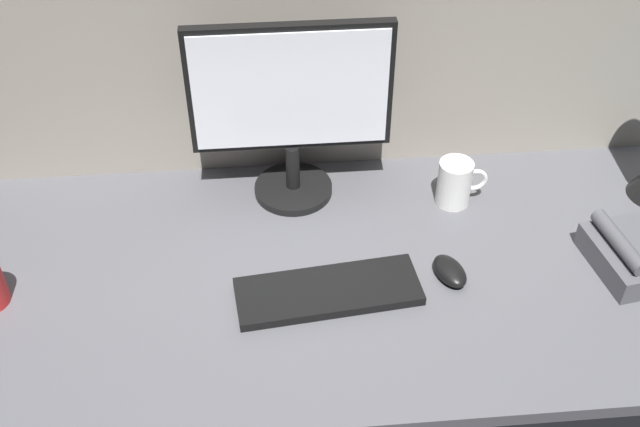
{
  "coord_description": "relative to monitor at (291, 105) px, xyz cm",
  "views": [
    {
      "loc": [
        -17.77,
        -115.95,
        116.06
      ],
      "look_at": [
        -4.69,
        0.0,
        14.0
      ],
      "focal_mm": 43.88,
      "sensor_mm": 36.0,
      "label": 1
    }
  ],
  "objects": [
    {
      "name": "ground_plane",
      "position": [
        11.73,
        -25.13,
        -25.11
      ],
      "size": [
        180.0,
        80.0,
        3.0
      ],
      "primitive_type": "cube",
      "color": "#515156"
    },
    {
      "name": "mouse",
      "position": [
        30.33,
        -31.03,
        -21.91
      ],
      "size": [
        8.26,
        10.85,
        3.4
      ],
      "primitive_type": "ellipsoid",
      "rotation": [
        0.0,
        0.0,
        0.31
      ],
      "color": "black",
      "rests_on": "ground_plane"
    },
    {
      "name": "mug_ceramic_white",
      "position": [
        36.24,
        -7.28,
        -18.11
      ],
      "size": [
        11.43,
        7.72,
        10.94
      ],
      "color": "white",
      "rests_on": "ground_plane"
    },
    {
      "name": "monitor",
      "position": [
        0.0,
        0.0,
        0.0
      ],
      "size": [
        43.69,
        18.0,
        42.4
      ],
      "color": "black",
      "rests_on": "ground_plane"
    },
    {
      "name": "keyboard",
      "position": [
        4.95,
        -33.89,
        -22.61
      ],
      "size": [
        38.17,
        16.85,
        2.0
      ],
      "primitive_type": "cube",
      "rotation": [
        0.0,
        0.0,
        0.11
      ],
      "color": "black",
      "rests_on": "ground_plane"
    },
    {
      "name": "cubicle_wall_back",
      "position": [
        11.73,
        12.37,
        15.67
      ],
      "size": [
        180.0,
        5.0,
        78.57
      ],
      "color": "gray",
      "rests_on": "ground_plane"
    },
    {
      "name": "desk_phone",
      "position": [
        68.89,
        -31.02,
        -20.42
      ],
      "size": [
        19.92,
        21.56,
        8.8
      ],
      "color": "#4C4C51",
      "rests_on": "ground_plane"
    }
  ]
}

